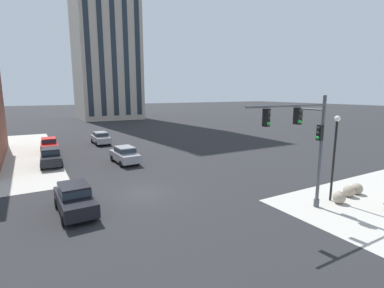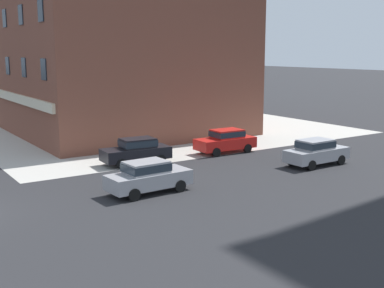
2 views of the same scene
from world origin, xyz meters
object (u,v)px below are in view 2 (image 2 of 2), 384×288
at_px(car_main_northbound_far, 137,150).
at_px(car_cross_westbound, 316,151).
at_px(car_cross_eastbound, 226,140).
at_px(car_main_northbound_near, 148,176).

xyz_separation_m(car_main_northbound_far, car_cross_westbound, (6.67, 9.39, 0.00)).
bearing_deg(car_main_northbound_far, car_cross_eastbound, 87.80).
bearing_deg(car_cross_eastbound, car_cross_westbound, 20.24).
distance_m(car_cross_eastbound, car_cross_westbound, 6.82).
bearing_deg(car_cross_eastbound, car_main_northbound_far, -92.20).
distance_m(car_main_northbound_near, car_cross_westbound, 12.01).
height_order(car_main_northbound_far, car_cross_eastbound, same).
xyz_separation_m(car_main_northbound_near, car_main_northbound_far, (-6.34, 2.62, 0.00)).
xyz_separation_m(car_main_northbound_near, car_cross_westbound, (0.33, 12.01, 0.00)).
relative_size(car_main_northbound_near, car_main_northbound_far, 0.99).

